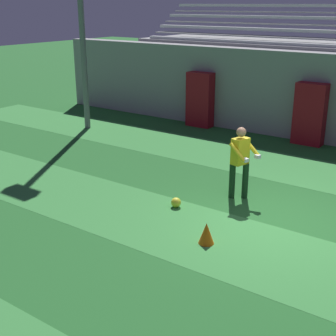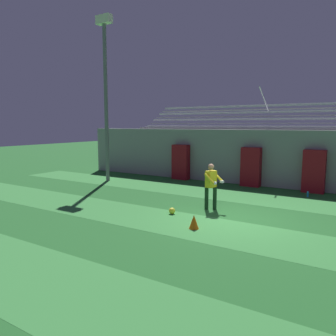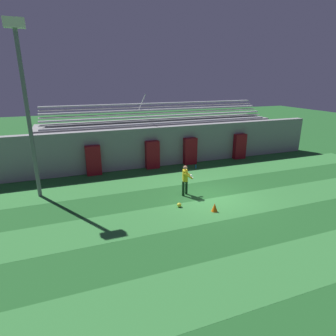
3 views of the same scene
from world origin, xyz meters
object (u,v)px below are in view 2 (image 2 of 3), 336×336
(goalkeeper, at_px, (211,184))
(water_bottle, at_px, (308,194))
(floodlight_pole, at_px, (105,79))
(soccer_ball, at_px, (172,211))
(padding_pillar_gate_right, at_px, (314,171))
(padding_pillar_gate_left, at_px, (251,167))
(padding_pillar_far_left, at_px, (181,162))
(traffic_cone, at_px, (194,222))

(goalkeeper, bearing_deg, water_bottle, 57.09)
(floodlight_pole, relative_size, soccer_ball, 39.37)
(padding_pillar_gate_right, relative_size, goalkeeper, 1.16)
(floodlight_pole, xyz_separation_m, soccer_ball, (6.51, -3.90, -5.31))
(padding_pillar_gate_left, relative_size, soccer_ball, 8.82)
(padding_pillar_gate_right, distance_m, padding_pillar_far_left, 6.90)
(floodlight_pole, height_order, water_bottle, floodlight_pole)
(padding_pillar_gate_right, relative_size, water_bottle, 8.08)
(padding_pillar_far_left, distance_m, floodlight_pole, 6.02)
(padding_pillar_gate_right, bearing_deg, water_bottle, -92.14)
(goalkeeper, xyz_separation_m, traffic_cone, (0.51, -2.31, -0.74))
(goalkeeper, height_order, water_bottle, goalkeeper)
(traffic_cone, relative_size, water_bottle, 1.75)
(soccer_ball, bearing_deg, water_bottle, 56.68)
(floodlight_pole, bearing_deg, padding_pillar_far_left, 38.74)
(floodlight_pole, height_order, soccer_ball, floodlight_pole)
(padding_pillar_gate_right, xyz_separation_m, floodlight_pole, (-10.06, -2.53, 4.45))
(padding_pillar_gate_left, relative_size, padding_pillar_far_left, 1.00)
(padding_pillar_far_left, relative_size, water_bottle, 8.08)
(padding_pillar_gate_right, relative_size, traffic_cone, 4.62)
(padding_pillar_far_left, xyz_separation_m, soccer_ball, (3.35, -6.44, -0.86))
(goalkeeper, bearing_deg, padding_pillar_far_left, 129.28)
(padding_pillar_gate_left, distance_m, traffic_cone, 7.55)
(padding_pillar_gate_left, bearing_deg, padding_pillar_far_left, 180.00)
(padding_pillar_far_left, bearing_deg, water_bottle, -9.09)
(floodlight_pole, xyz_separation_m, water_bottle, (10.02, 1.44, -5.30))
(traffic_cone, bearing_deg, goalkeeper, 102.46)
(padding_pillar_gate_right, bearing_deg, goalkeeper, -117.37)
(floodlight_pole, bearing_deg, water_bottle, 8.16)
(padding_pillar_far_left, height_order, traffic_cone, padding_pillar_far_left)
(padding_pillar_gate_right, height_order, floodlight_pole, floodlight_pole)
(water_bottle, bearing_deg, floodlight_pole, -171.84)
(padding_pillar_gate_left, xyz_separation_m, goalkeeper, (0.22, -5.17, -0.02))
(soccer_ball, height_order, water_bottle, water_bottle)
(traffic_cone, bearing_deg, floodlight_pole, 147.96)
(padding_pillar_gate_left, bearing_deg, water_bottle, -21.07)
(padding_pillar_gate_left, distance_m, padding_pillar_gate_right, 2.89)
(water_bottle, bearing_deg, padding_pillar_gate_right, 87.86)
(traffic_cone, bearing_deg, padding_pillar_gate_left, 95.55)
(water_bottle, bearing_deg, goalkeeper, -122.91)
(padding_pillar_gate_right, height_order, traffic_cone, padding_pillar_gate_right)
(goalkeeper, relative_size, water_bottle, 6.96)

